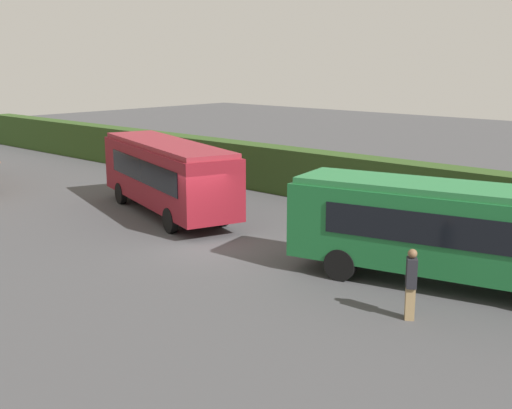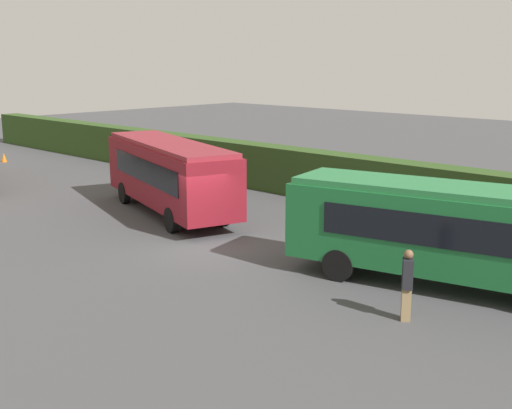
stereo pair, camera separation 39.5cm
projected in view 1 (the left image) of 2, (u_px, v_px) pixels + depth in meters
The scene contains 5 objects.
ground_plane at pixel (203, 245), 23.95m from camera, with size 112.31×112.31×0.00m, color #424244.
bus_maroon at pixel (167, 173), 28.39m from camera, with size 10.04×5.28×3.18m.
bus_green at pixel (448, 228), 19.35m from camera, with size 9.79×4.55×3.07m.
person_left at pixel (411, 282), 16.94m from camera, with size 0.44×0.48×1.91m.
hedge_row at pixel (351, 180), 30.40m from camera, with size 68.15×1.38×2.30m, color #2D481D.
Camera 1 is at (17.10, -15.57, 6.67)m, focal length 46.05 mm.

